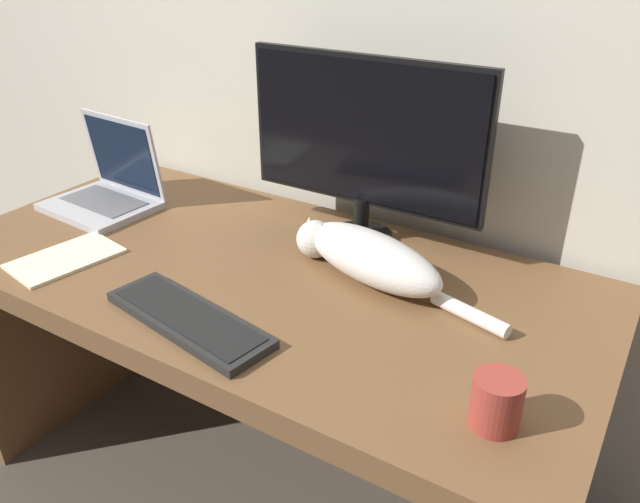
{
  "coord_description": "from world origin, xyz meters",
  "views": [
    {
      "loc": [
        0.82,
        -0.66,
        1.51
      ],
      "look_at": [
        0.2,
        0.36,
        0.88
      ],
      "focal_mm": 35.0,
      "sensor_mm": 36.0,
      "label": 1
    }
  ],
  "objects_px": {
    "laptop": "(108,189)",
    "external_keyboard": "(188,319)",
    "monitor": "(364,143)",
    "coffee_mug": "(496,402)",
    "cat": "(368,256)"
  },
  "relations": [
    {
      "from": "laptop",
      "to": "external_keyboard",
      "type": "distance_m",
      "value": 0.71
    },
    {
      "from": "external_keyboard",
      "to": "cat",
      "type": "height_order",
      "value": "cat"
    },
    {
      "from": "cat",
      "to": "monitor",
      "type": "bearing_deg",
      "value": 137.91
    },
    {
      "from": "monitor",
      "to": "coffee_mug",
      "type": "xyz_separation_m",
      "value": [
        0.52,
        -0.49,
        -0.22
      ]
    },
    {
      "from": "external_keyboard",
      "to": "coffee_mug",
      "type": "bearing_deg",
      "value": 13.9
    },
    {
      "from": "monitor",
      "to": "cat",
      "type": "height_order",
      "value": "monitor"
    },
    {
      "from": "cat",
      "to": "coffee_mug",
      "type": "xyz_separation_m",
      "value": [
        0.41,
        -0.32,
        -0.01
      ]
    },
    {
      "from": "external_keyboard",
      "to": "cat",
      "type": "relative_size",
      "value": 0.75
    },
    {
      "from": "laptop",
      "to": "external_keyboard",
      "type": "relative_size",
      "value": 0.75
    },
    {
      "from": "monitor",
      "to": "external_keyboard",
      "type": "bearing_deg",
      "value": -103.09
    },
    {
      "from": "laptop",
      "to": "coffee_mug",
      "type": "relative_size",
      "value": 3.34
    },
    {
      "from": "monitor",
      "to": "laptop",
      "type": "relative_size",
      "value": 1.99
    },
    {
      "from": "cat",
      "to": "external_keyboard",
      "type": "bearing_deg",
      "value": -106.78
    },
    {
      "from": "external_keyboard",
      "to": "coffee_mug",
      "type": "relative_size",
      "value": 4.48
    },
    {
      "from": "external_keyboard",
      "to": "coffee_mug",
      "type": "distance_m",
      "value": 0.64
    }
  ]
}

